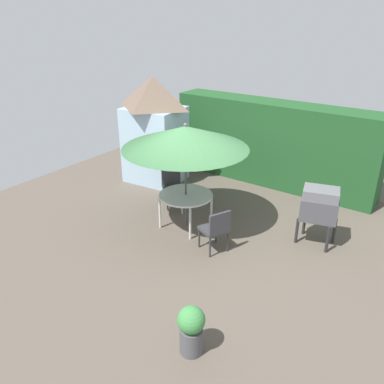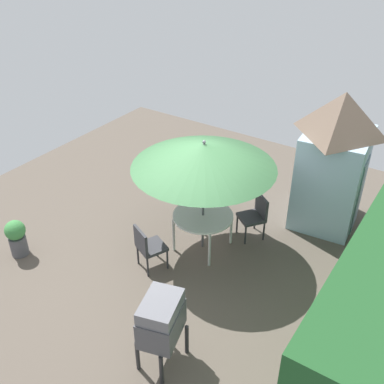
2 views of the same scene
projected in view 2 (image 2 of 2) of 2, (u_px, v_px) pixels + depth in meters
name	position (u px, v px, depth m)	size (l,w,h in m)	color
ground_plane	(182.00, 255.00, 8.66)	(11.00, 11.00, 0.00)	brown
hedge_backdrop	(383.00, 285.00, 6.43)	(5.51, 0.90, 2.19)	#1E4C23
garden_shed	(334.00, 159.00, 8.92)	(1.65, 1.43, 2.82)	#9EBCD1
patio_table	(203.00, 218.00, 8.53)	(1.14, 1.14, 0.75)	white
patio_umbrella	(204.00, 155.00, 7.82)	(2.58, 2.58, 2.30)	#4C4C51
bbq_grill	(161.00, 320.00, 6.21)	(0.81, 0.67, 1.20)	#47474C
chair_near_shed	(148.00, 245.00, 8.09)	(0.61, 0.61, 0.90)	#38383D
chair_far_side	(255.00, 214.00, 8.92)	(0.65, 0.65, 0.90)	#38383D
potted_plant_by_shed	(17.00, 237.00, 8.49)	(0.38, 0.38, 0.75)	#4C4C51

